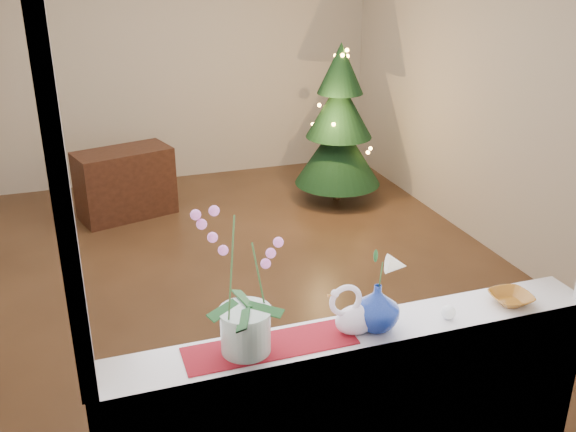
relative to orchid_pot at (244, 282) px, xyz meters
name	(u,v)px	position (x,y,z in m)	size (l,w,h in m)	color
ground	(228,274)	(0.48, 2.37, -1.23)	(5.00, 5.00, 0.00)	#3A2517
wall_back	(167,56)	(0.48, 4.87, 0.12)	(4.50, 0.10, 2.70)	beige
wall_front	(376,250)	(0.48, -0.13, 0.12)	(4.50, 0.10, 2.70)	beige
wall_right	(489,87)	(2.73, 2.37, 0.12)	(0.10, 5.00, 2.70)	beige
windowsill	(357,334)	(0.48, 0.00, -0.33)	(2.20, 0.26, 0.04)	white
window_frame	(378,158)	(0.48, -0.10, 0.47)	(2.22, 0.06, 1.60)	white
runner	(270,346)	(0.10, 0.00, -0.31)	(0.70, 0.20, 0.01)	maroon
orchid_pot	(244,282)	(0.00, 0.00, 0.00)	(0.21, 0.21, 0.63)	white
swan	(357,309)	(0.47, -0.01, -0.20)	(0.26, 0.12, 0.22)	silver
blue_vase	(377,304)	(0.56, -0.01, -0.20)	(0.22, 0.22, 0.23)	navy
lily	(380,260)	(0.56, -0.01, 0.01)	(0.13, 0.07, 0.17)	white
paperweight	(448,312)	(0.89, -0.04, -0.28)	(0.06, 0.06, 0.06)	white
amber_dish	(511,299)	(1.23, -0.02, -0.29)	(0.16, 0.16, 0.04)	#8E5618
xmas_tree	(339,124)	(1.94, 3.63, -0.44)	(0.87, 0.87, 1.59)	black
side_table	(125,183)	(-0.15, 3.88, -0.90)	(0.87, 0.44, 0.66)	black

